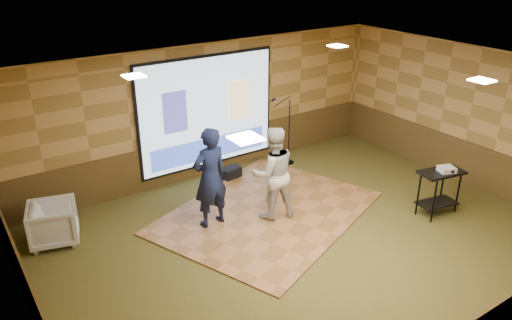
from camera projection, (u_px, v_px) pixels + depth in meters
ground at (304, 241)px, 8.98m from camera, size 9.00×9.00×0.00m
room_shell at (309, 133)px, 8.13m from camera, size 9.04×7.04×3.02m
wainscot_back at (209, 154)px, 11.43m from camera, size 9.00×0.04×0.95m
wainscot_left at (38, 317)px, 6.50m from camera, size 0.04×7.00×0.95m
wainscot_right at (461, 161)px, 11.09m from camera, size 0.04×7.00×0.95m
projector_screen at (208, 113)px, 10.99m from camera, size 3.32×0.06×2.52m
downlight_nw at (134, 76)px, 8.01m from camera, size 0.32×0.32×0.02m
downlight_ne at (337, 46)px, 10.27m from camera, size 0.32×0.32×0.02m
downlight_sw at (246, 138)px, 5.52m from camera, size 0.32×0.32×0.02m
downlight_se at (482, 80)px, 7.77m from camera, size 0.32×0.32×0.02m
dance_floor at (267, 212)px, 9.91m from camera, size 5.00×4.44×0.03m
player_left at (210, 178)px, 9.11m from camera, size 0.74×0.52×1.93m
player_right at (273, 173)px, 9.40m from camera, size 1.04×0.89×1.84m
av_table at (440, 184)px, 9.66m from camera, size 0.87×0.46×0.92m
projector at (447, 169)px, 9.51m from camera, size 0.36×0.33×0.10m
mic_stand at (287, 144)px, 11.92m from camera, size 0.67×0.27×1.71m
banquet_chair at (54, 223)px, 8.83m from camera, size 1.01×0.99×0.75m
duffel_bag at (231, 173)px, 11.30m from camera, size 0.46×0.34×0.26m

